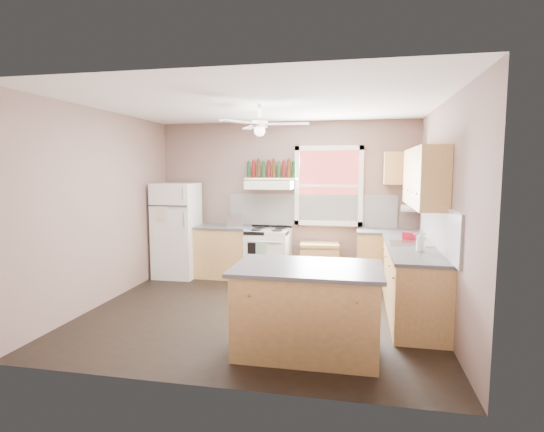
% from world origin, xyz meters
% --- Properties ---
extents(floor, '(4.50, 4.50, 0.00)m').
position_xyz_m(floor, '(0.00, 0.00, 0.00)').
color(floor, black).
rests_on(floor, ground).
extents(ceiling, '(4.50, 4.50, 0.00)m').
position_xyz_m(ceiling, '(0.00, 0.00, 2.70)').
color(ceiling, white).
rests_on(ceiling, ground).
extents(wall_back, '(4.50, 0.05, 2.70)m').
position_xyz_m(wall_back, '(0.00, 2.02, 1.35)').
color(wall_back, '#785E56').
rests_on(wall_back, ground).
extents(wall_right, '(0.05, 4.00, 2.70)m').
position_xyz_m(wall_right, '(2.27, 0.00, 1.35)').
color(wall_right, '#785E56').
rests_on(wall_right, ground).
extents(wall_left, '(0.05, 4.00, 2.70)m').
position_xyz_m(wall_left, '(-2.27, 0.00, 1.35)').
color(wall_left, '#785E56').
rests_on(wall_left, ground).
extents(backsplash_back, '(2.90, 0.03, 0.55)m').
position_xyz_m(backsplash_back, '(0.45, 1.99, 1.18)').
color(backsplash_back, white).
rests_on(backsplash_back, wall_back).
extents(backsplash_right, '(0.03, 2.60, 0.55)m').
position_xyz_m(backsplash_right, '(2.23, 0.30, 1.18)').
color(backsplash_right, white).
rests_on(backsplash_right, wall_right).
extents(window_view, '(1.00, 0.02, 1.20)m').
position_xyz_m(window_view, '(0.75, 1.98, 1.60)').
color(window_view, maroon).
rests_on(window_view, wall_back).
extents(window_frame, '(1.16, 0.07, 1.36)m').
position_xyz_m(window_frame, '(0.75, 1.96, 1.60)').
color(window_frame, white).
rests_on(window_frame, wall_back).
extents(refrigerator, '(0.70, 0.68, 1.64)m').
position_xyz_m(refrigerator, '(-1.85, 1.55, 0.82)').
color(refrigerator, white).
rests_on(refrigerator, floor).
extents(base_cabinet_left, '(0.90, 0.60, 0.86)m').
position_xyz_m(base_cabinet_left, '(-1.06, 1.70, 0.43)').
color(base_cabinet_left, '#A58045').
rests_on(base_cabinet_left, floor).
extents(counter_left, '(0.92, 0.62, 0.04)m').
position_xyz_m(counter_left, '(-1.06, 1.70, 0.88)').
color(counter_left, '#434345').
rests_on(counter_left, base_cabinet_left).
extents(toaster, '(0.30, 0.20, 0.18)m').
position_xyz_m(toaster, '(-0.82, 1.65, 0.99)').
color(toaster, silver).
rests_on(toaster, counter_left).
extents(stove, '(0.73, 0.66, 0.86)m').
position_xyz_m(stove, '(-0.24, 1.70, 0.43)').
color(stove, white).
rests_on(stove, floor).
extents(range_hood, '(0.78, 0.50, 0.14)m').
position_xyz_m(range_hood, '(-0.23, 1.75, 1.62)').
color(range_hood, white).
rests_on(range_hood, wall_back).
extents(bottle_shelf, '(0.90, 0.26, 0.03)m').
position_xyz_m(bottle_shelf, '(-0.23, 1.87, 1.72)').
color(bottle_shelf, white).
rests_on(bottle_shelf, range_hood).
extents(cart, '(0.68, 0.49, 0.64)m').
position_xyz_m(cart, '(0.63, 1.75, 0.32)').
color(cart, '#A58045').
rests_on(cart, floor).
extents(base_cabinet_corner, '(1.00, 0.60, 0.86)m').
position_xyz_m(base_cabinet_corner, '(1.75, 1.70, 0.43)').
color(base_cabinet_corner, '#A58045').
rests_on(base_cabinet_corner, floor).
extents(base_cabinet_right, '(0.60, 2.20, 0.86)m').
position_xyz_m(base_cabinet_right, '(1.95, 0.30, 0.43)').
color(base_cabinet_right, '#A58045').
rests_on(base_cabinet_right, floor).
extents(counter_corner, '(1.02, 0.62, 0.04)m').
position_xyz_m(counter_corner, '(1.75, 1.70, 0.88)').
color(counter_corner, '#434345').
rests_on(counter_corner, base_cabinet_corner).
extents(counter_right, '(0.62, 2.22, 0.04)m').
position_xyz_m(counter_right, '(1.94, 0.30, 0.88)').
color(counter_right, '#434345').
rests_on(counter_right, base_cabinet_right).
extents(sink, '(0.55, 0.45, 0.03)m').
position_xyz_m(sink, '(1.94, 0.50, 0.90)').
color(sink, silver).
rests_on(sink, counter_right).
extents(faucet, '(0.03, 0.03, 0.14)m').
position_xyz_m(faucet, '(2.10, 0.50, 0.97)').
color(faucet, silver).
rests_on(faucet, sink).
extents(upper_cabinet_right, '(0.33, 1.80, 0.76)m').
position_xyz_m(upper_cabinet_right, '(2.08, 0.50, 1.78)').
color(upper_cabinet_right, '#A58045').
rests_on(upper_cabinet_right, wall_right).
extents(upper_cabinet_corner, '(0.60, 0.33, 0.52)m').
position_xyz_m(upper_cabinet_corner, '(1.95, 1.83, 1.90)').
color(upper_cabinet_corner, '#A58045').
rests_on(upper_cabinet_corner, wall_back).
extents(paper_towel, '(0.26, 0.12, 0.12)m').
position_xyz_m(paper_towel, '(2.07, 1.86, 1.25)').
color(paper_towel, white).
rests_on(paper_towel, wall_back).
extents(island, '(1.43, 0.90, 0.86)m').
position_xyz_m(island, '(0.75, -1.09, 0.43)').
color(island, '#A58045').
rests_on(island, floor).
extents(island_top, '(1.51, 0.99, 0.04)m').
position_xyz_m(island_top, '(0.75, -1.09, 0.88)').
color(island_top, '#434345').
rests_on(island_top, island).
extents(ceiling_fan_hub, '(0.20, 0.20, 0.08)m').
position_xyz_m(ceiling_fan_hub, '(0.00, 0.00, 2.45)').
color(ceiling_fan_hub, white).
rests_on(ceiling_fan_hub, ceiling).
extents(soap_bottle, '(0.13, 0.13, 0.26)m').
position_xyz_m(soap_bottle, '(1.99, -0.06, 1.03)').
color(soap_bottle, silver).
rests_on(soap_bottle, counter_right).
extents(red_caddy, '(0.20, 0.15, 0.10)m').
position_xyz_m(red_caddy, '(1.96, 0.86, 0.95)').
color(red_caddy, '#A40E1E').
rests_on(red_caddy, counter_right).
extents(wine_bottles, '(0.86, 0.06, 0.31)m').
position_xyz_m(wine_bottles, '(-0.23, 1.87, 1.88)').
color(wine_bottles, '#143819').
rests_on(wine_bottles, bottle_shelf).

